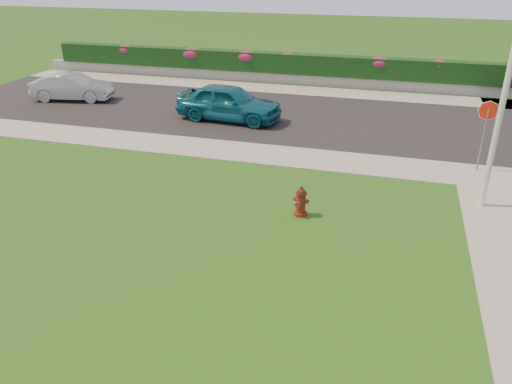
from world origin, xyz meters
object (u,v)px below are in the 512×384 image
(sedan_teal, at_px, (229,102))
(sedan_silver, at_px, (72,87))
(fire_hydrant, at_px, (301,202))
(utility_pole, at_px, (503,101))
(stop_sign, at_px, (487,120))

(sedan_teal, xyz_separation_m, sedan_silver, (-8.72, 1.09, -0.13))
(fire_hydrant, bearing_deg, sedan_teal, 135.34)
(fire_hydrant, xyz_separation_m, sedan_teal, (-4.84, 8.02, 0.41))
(utility_pole, distance_m, stop_sign, 3.16)
(utility_pole, bearing_deg, sedan_teal, 148.43)
(fire_hydrant, relative_size, sedan_silver, 0.22)
(fire_hydrant, height_order, sedan_silver, sedan_silver)
(sedan_silver, distance_m, stop_sign, 19.22)
(sedan_teal, distance_m, sedan_silver, 8.79)
(sedan_teal, bearing_deg, stop_sign, -102.79)
(sedan_teal, relative_size, stop_sign, 1.90)
(sedan_teal, distance_m, stop_sign, 10.53)
(sedan_silver, relative_size, stop_sign, 1.64)
(fire_hydrant, relative_size, utility_pole, 0.14)
(fire_hydrant, distance_m, utility_pole, 6.01)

